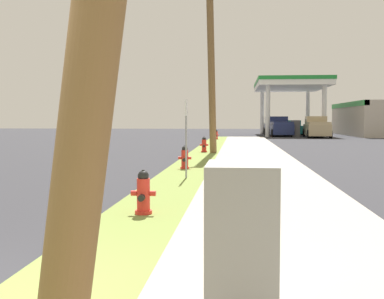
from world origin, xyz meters
The scene contains 14 objects.
fire_hydrant_nearest centered at (0.71, 4.21, 0.45)m, with size 0.42×0.38×0.74m.
fire_hydrant_second centered at (0.60, 11.57, 0.45)m, with size 0.42×0.38×0.74m.
fire_hydrant_third centered at (0.68, 19.43, 0.45)m, with size 0.42×0.37×0.74m.
fire_hydrant_fourth centered at (0.75, 27.49, 0.45)m, with size 0.42×0.37×0.74m.
fire_hydrant_fifth centered at (0.64, 34.18, 0.45)m, with size 0.42×0.38×0.74m.
utility_pole_midground centered at (1.05, 18.62, 4.71)m, with size 0.74×1.38×9.02m.
utility_cabinet centered at (2.31, 0.09, 0.70)m, with size 0.61×0.75×1.25m.
street_sign_post centered at (0.90, 9.18, 1.63)m, with size 0.05×0.36×2.12m.
gas_station_canopy centered at (14.50, 48.36, 2.49)m, with size 15.00×14.94×5.79m.
car_white_by_near_pump centered at (8.46, 55.32, 0.72)m, with size 2.22×4.62×1.57m.
car_teal_by_far_pump centered at (8.07, 48.32, 0.72)m, with size 1.97×4.51×1.57m.
truck_tan_at_forecourt centered at (9.62, 41.81, 0.91)m, with size 2.34×5.48×1.97m.
truck_navy_on_apron centered at (6.37, 44.90, 0.91)m, with size 2.60×5.57×1.97m.
truck_silver_at_far_bay centered at (6.55, 51.82, 0.91)m, with size 2.46×5.53×1.97m.
Camera 1 is at (2.28, -3.70, 1.72)m, focal length 45.01 mm.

